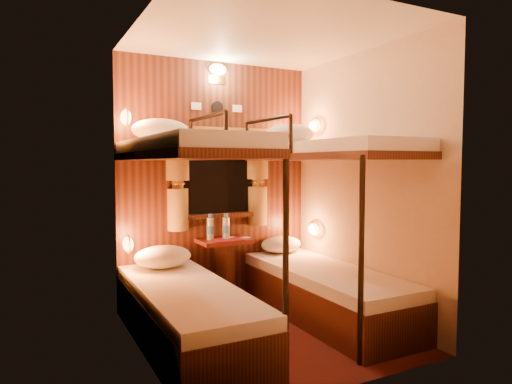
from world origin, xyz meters
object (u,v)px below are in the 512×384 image
bunk_right (325,257)px  table (224,263)px  bunk_left (187,272)px  bottle_left (210,229)px  bottle_right (226,228)px

bunk_right → table: 1.02m
bunk_left → bottle_left: 0.98m
bunk_right → bottle_right: bunk_right is taller
table → bottle_right: 0.34m
bottle_left → bunk_left: bearing=-122.3°
table → bottle_right: bottle_right is taller
bottle_left → bottle_right: (0.15, -0.04, 0.00)m
bottle_left → bottle_right: 0.15m
bunk_left → bottle_right: bearing=49.5°
bunk_left → table: bunk_left is taller
bottle_left → bunk_right: bearing=-46.2°
bunk_left → bunk_right: same height
table → bottle_left: size_ratio=2.61×
table → bunk_left: bearing=-129.7°
bunk_right → bottle_left: 1.14m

